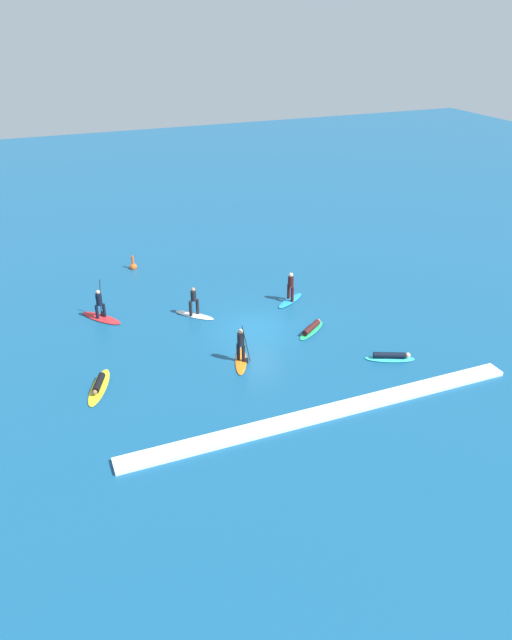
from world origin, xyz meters
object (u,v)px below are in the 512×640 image
object	(u,v)px
surfer_on_blue_board	(290,293)
surfer_on_teal_board	(391,357)
surfer_on_red_board	(101,312)
surfer_on_orange_board	(241,352)
surfer_on_green_board	(312,329)
marker_buoy	(133,266)
surfer_on_yellow_board	(99,386)
surfer_on_white_board	(194,307)

from	to	relation	value
surfer_on_blue_board	surfer_on_teal_board	size ratio (longest dim) A/B	0.92
surfer_on_blue_board	surfer_on_teal_board	distance (m)	8.05
surfer_on_red_board	surfer_on_orange_board	xyz separation A→B (m)	(5.71, -7.20, 0.14)
surfer_on_green_board	marker_buoy	world-z (taller)	marker_buoy
surfer_on_green_board	surfer_on_orange_board	xyz separation A→B (m)	(-4.63, -1.48, 0.42)
surfer_on_green_board	surfer_on_teal_board	world-z (taller)	surfer_on_green_board
surfer_on_yellow_board	surfer_on_blue_board	bearing A→B (deg)	134.15
surfer_on_orange_board	marker_buoy	xyz separation A→B (m)	(-2.59, 13.67, -0.41)
surfer_on_teal_board	surfer_on_white_board	size ratio (longest dim) A/B	1.17
surfer_on_red_board	marker_buoy	bearing A→B (deg)	-63.20
surfer_on_blue_board	surfer_on_orange_board	bearing A→B (deg)	-167.79
surfer_on_blue_board	surfer_on_white_board	xyz separation A→B (m)	(-5.84, 0.33, 0.01)
marker_buoy	surfer_on_orange_board	bearing A→B (deg)	-79.27
surfer_on_red_board	surfer_on_yellow_board	distance (m)	7.01
surfer_on_white_board	surfer_on_green_board	bearing A→B (deg)	8.54
surfer_on_blue_board	surfer_on_yellow_board	bearing A→B (deg)	168.81
surfer_on_orange_board	surfer_on_blue_board	bearing A→B (deg)	156.95
surfer_on_yellow_board	surfer_on_green_board	size ratio (longest dim) A/B	1.34
surfer_on_red_board	surfer_on_yellow_board	bearing A→B (deg)	132.75
surfer_on_red_board	surfer_on_teal_board	distance (m)	16.03
surfer_on_red_board	surfer_on_white_board	distance (m)	5.23
surfer_on_orange_board	surfer_on_white_board	world-z (taller)	surfer_on_orange_board
surfer_on_white_board	marker_buoy	world-z (taller)	surfer_on_white_board
surfer_on_blue_board	surfer_on_teal_board	bearing A→B (deg)	-109.94
surfer_on_teal_board	surfer_on_yellow_board	bearing A→B (deg)	-167.82
surfer_on_blue_board	surfer_on_orange_board	xyz separation A→B (m)	(-5.10, -5.25, 0.05)
surfer_on_white_board	marker_buoy	bearing A→B (deg)	148.80
surfer_on_yellow_board	surfer_on_white_board	world-z (taller)	surfer_on_white_board
surfer_on_yellow_board	surfer_on_green_board	xyz separation A→B (m)	(11.53, 1.18, 0.03)
surfer_on_red_board	surfer_on_orange_board	world-z (taller)	surfer_on_red_board
surfer_on_red_board	surfer_on_teal_board	world-z (taller)	surfer_on_red_board
surfer_on_green_board	marker_buoy	bearing A→B (deg)	84.47
surfer_on_red_board	surfer_on_yellow_board	world-z (taller)	surfer_on_red_board
surfer_on_white_board	surfer_on_blue_board	bearing A→B (deg)	42.64
surfer_on_teal_board	surfer_on_white_board	xyz separation A→B (m)	(-7.74, 8.15, 0.40)
surfer_on_orange_board	marker_buoy	bearing A→B (deg)	-148.14
surfer_on_green_board	surfer_on_yellow_board	bearing A→B (deg)	149.67
surfer_on_red_board	surfer_on_white_board	xyz separation A→B (m)	(4.97, -1.61, 0.11)
marker_buoy	surfer_on_white_board	bearing A→B (deg)	-77.11
surfer_on_red_board	surfer_on_orange_board	size ratio (longest dim) A/B	1.03
surfer_on_teal_board	marker_buoy	xyz separation A→B (m)	(-9.59, 16.23, 0.03)
surfer_on_red_board	surfer_on_yellow_board	size ratio (longest dim) A/B	0.86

